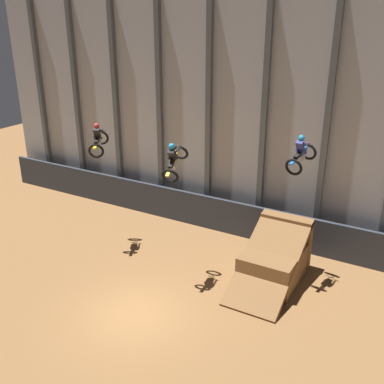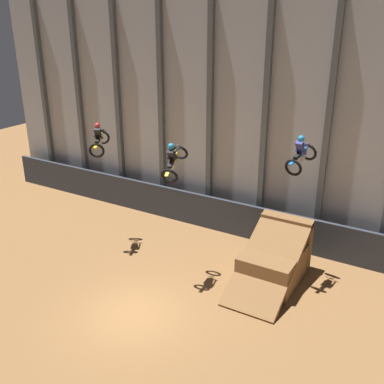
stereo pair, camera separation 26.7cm
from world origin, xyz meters
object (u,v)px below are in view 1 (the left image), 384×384
(dirt_ramp, at_px, (275,259))
(rider_bike_right_air, at_px, (301,155))
(rider_bike_center_air, at_px, (174,160))
(rider_bike_left_air, at_px, (98,140))

(dirt_ramp, distance_m, rider_bike_right_air, 4.89)
(dirt_ramp, relative_size, rider_bike_center_air, 2.50)
(rider_bike_left_air, bearing_deg, rider_bike_center_air, -40.60)
(dirt_ramp, distance_m, rider_bike_left_air, 9.85)
(rider_bike_left_air, height_order, rider_bike_center_air, rider_bike_left_air)
(rider_bike_right_air, bearing_deg, rider_bike_center_air, -143.91)
(rider_bike_left_air, bearing_deg, rider_bike_right_air, -19.96)
(rider_bike_center_air, xyz_separation_m, rider_bike_right_air, (4.46, 2.49, 0.25))
(dirt_ramp, distance_m, rider_bike_center_air, 6.38)
(dirt_ramp, bearing_deg, rider_bike_left_air, -171.68)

